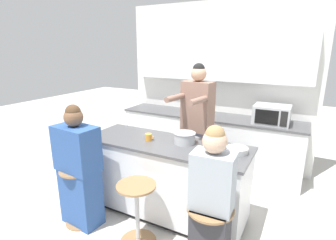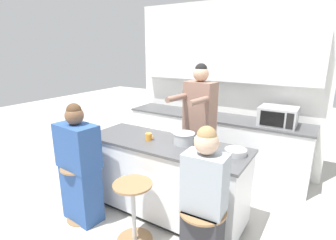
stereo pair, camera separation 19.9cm
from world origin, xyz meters
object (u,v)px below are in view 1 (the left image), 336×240
object	(u,v)px
fruit_bowl	(237,150)
microwave	(272,114)
person_cooking	(197,132)
cooking_pot	(184,138)
person_wrapped_blanket	(79,170)
bar_stool_center	(137,210)
coffee_cup_far	(207,152)
person_seated_near	(211,210)
bar_stool_leftmost	(80,192)
potted_plant	(197,105)
bar_stool_rightmost	(209,237)
coffee_cup_near	(149,137)
kitchen_island	(165,178)

from	to	relation	value
fruit_bowl	microwave	size ratio (longest dim) A/B	0.45
person_cooking	cooking_pot	xyz separation A→B (m)	(0.06, -0.51, 0.09)
person_wrapped_blanket	bar_stool_center	bearing A→B (deg)	6.63
cooking_pot	coffee_cup_far	size ratio (longest dim) A/B	2.78
person_cooking	person_seated_near	size ratio (longest dim) A/B	1.28
person_wrapped_blanket	person_seated_near	bearing A→B (deg)	4.84
bar_stool_leftmost	coffee_cup_far	distance (m)	1.53
person_wrapped_blanket	potted_plant	world-z (taller)	person_wrapped_blanket
coffee_cup_far	bar_stool_rightmost	bearing A→B (deg)	-64.92
person_wrapped_blanket	person_cooking	bearing A→B (deg)	57.93
person_cooking	coffee_cup_near	world-z (taller)	person_cooking
kitchen_island	coffee_cup_far	world-z (taller)	coffee_cup_far
bar_stool_rightmost	person_seated_near	size ratio (longest dim) A/B	0.48
bar_stool_rightmost	person_cooking	bearing A→B (deg)	117.37
bar_stool_center	cooking_pot	xyz separation A→B (m)	(0.21, 0.67, 0.60)
fruit_bowl	microwave	distance (m)	1.38
person_cooking	fruit_bowl	size ratio (longest dim) A/B	8.05
bar_stool_center	coffee_cup_near	distance (m)	0.83
bar_stool_rightmost	coffee_cup_far	xyz separation A→B (m)	(-0.21, 0.46, 0.58)
fruit_bowl	coffee_cup_near	size ratio (longest dim) A/B	1.99
kitchen_island	potted_plant	xyz separation A→B (m)	(-0.22, 1.48, 0.58)
coffee_cup_far	bar_stool_leftmost	bearing A→B (deg)	-161.33
bar_stool_leftmost	cooking_pot	distance (m)	1.34
coffee_cup_near	bar_stool_center	bearing A→B (deg)	-70.09
bar_stool_center	coffee_cup_far	world-z (taller)	coffee_cup_far
person_seated_near	coffee_cup_far	world-z (taller)	person_seated_near
kitchen_island	microwave	world-z (taller)	microwave
coffee_cup_far	potted_plant	distance (m)	1.82
bar_stool_leftmost	microwave	distance (m)	2.77
bar_stool_rightmost	person_wrapped_blanket	bearing A→B (deg)	179.85
bar_stool_center	fruit_bowl	bearing A→B (deg)	39.62
kitchen_island	coffee_cup_far	distance (m)	0.77
bar_stool_center	microwave	world-z (taller)	microwave
bar_stool_rightmost	person_cooking	xyz separation A→B (m)	(-0.63, 1.21, 0.51)
bar_stool_leftmost	coffee_cup_far	size ratio (longest dim) A/B	5.54
person_seated_near	cooking_pot	size ratio (longest dim) A/B	4.16
person_wrapped_blanket	microwave	bearing A→B (deg)	55.09
coffee_cup_near	potted_plant	bearing A→B (deg)	90.46
microwave	kitchen_island	bearing A→B (deg)	-123.60
bar_stool_leftmost	person_cooking	bearing A→B (deg)	52.41
bar_stool_center	bar_stool_rightmost	size ratio (longest dim) A/B	1.00
cooking_pot	coffee_cup_near	bearing A→B (deg)	-164.75
kitchen_island	bar_stool_leftmost	distance (m)	0.99
coffee_cup_far	potted_plant	size ratio (longest dim) A/B	0.46
bar_stool_leftmost	fruit_bowl	distance (m)	1.82
bar_stool_rightmost	person_cooking	distance (m)	1.46
person_wrapped_blanket	person_seated_near	distance (m)	1.54
person_cooking	potted_plant	bearing A→B (deg)	119.41
bar_stool_leftmost	person_seated_near	bearing A→B (deg)	-0.10
bar_stool_rightmost	person_cooking	size ratio (longest dim) A/B	0.37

